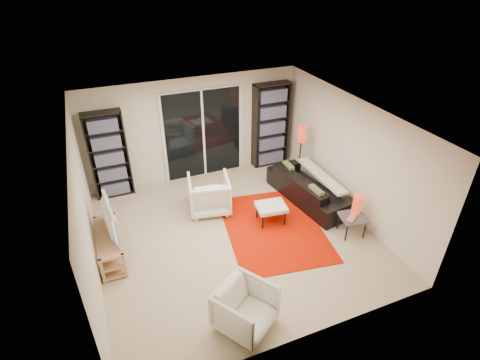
# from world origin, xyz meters

# --- Properties ---
(floor) EXTENTS (5.00, 5.00, 0.00)m
(floor) POSITION_xyz_m (0.00, 0.00, 0.00)
(floor) COLOR #BFB092
(floor) RESTS_ON ground
(wall_back) EXTENTS (5.00, 0.02, 2.40)m
(wall_back) POSITION_xyz_m (0.00, 2.50, 1.20)
(wall_back) COLOR beige
(wall_back) RESTS_ON ground
(wall_front) EXTENTS (5.00, 0.02, 2.40)m
(wall_front) POSITION_xyz_m (0.00, -2.50, 1.20)
(wall_front) COLOR beige
(wall_front) RESTS_ON ground
(wall_left) EXTENTS (0.02, 5.00, 2.40)m
(wall_left) POSITION_xyz_m (-2.50, 0.00, 1.20)
(wall_left) COLOR beige
(wall_left) RESTS_ON ground
(wall_right) EXTENTS (0.02, 5.00, 2.40)m
(wall_right) POSITION_xyz_m (2.50, 0.00, 1.20)
(wall_right) COLOR beige
(wall_right) RESTS_ON ground
(ceiling) EXTENTS (5.00, 5.00, 0.02)m
(ceiling) POSITION_xyz_m (0.00, 0.00, 2.40)
(ceiling) COLOR white
(ceiling) RESTS_ON wall_back
(sliding_door) EXTENTS (1.92, 0.08, 2.16)m
(sliding_door) POSITION_xyz_m (0.20, 2.46, 1.05)
(sliding_door) COLOR white
(sliding_door) RESTS_ON ground
(bookshelf_left) EXTENTS (0.80, 0.30, 1.95)m
(bookshelf_left) POSITION_xyz_m (-1.95, 2.33, 0.98)
(bookshelf_left) COLOR black
(bookshelf_left) RESTS_ON ground
(bookshelf_right) EXTENTS (0.90, 0.30, 2.10)m
(bookshelf_right) POSITION_xyz_m (1.90, 2.33, 1.05)
(bookshelf_right) COLOR black
(bookshelf_right) RESTS_ON ground
(tv_stand) EXTENTS (0.41, 1.29, 0.50)m
(tv_stand) POSITION_xyz_m (-2.26, 0.25, 0.26)
(tv_stand) COLOR tan
(tv_stand) RESTS_ON floor
(tv) EXTENTS (0.24, 1.06, 0.60)m
(tv) POSITION_xyz_m (-2.24, 0.25, 0.80)
(tv) COLOR black
(tv) RESTS_ON tv_stand
(rug) EXTENTS (2.19, 2.73, 0.01)m
(rug) POSITION_xyz_m (0.79, -0.13, 0.01)
(rug) COLOR #C01500
(rug) RESTS_ON floor
(sofa) EXTENTS (1.11, 2.20, 0.62)m
(sofa) POSITION_xyz_m (1.95, 0.48, 0.31)
(sofa) COLOR black
(sofa) RESTS_ON floor
(armchair_back) EXTENTS (0.99, 1.00, 0.78)m
(armchair_back) POSITION_xyz_m (-0.18, 0.95, 0.39)
(armchair_back) COLOR silver
(armchair_back) RESTS_ON floor
(armchair_front) EXTENTS (1.04, 1.05, 0.70)m
(armchair_front) POSITION_xyz_m (-0.61, -2.00, 0.35)
(armchair_front) COLOR silver
(armchair_front) RESTS_ON floor
(ottoman) EXTENTS (0.63, 0.54, 0.40)m
(ottoman) POSITION_xyz_m (0.83, 0.08, 0.35)
(ottoman) COLOR silver
(ottoman) RESTS_ON floor
(side_table) EXTENTS (0.54, 0.54, 0.40)m
(side_table) POSITION_xyz_m (2.10, -0.84, 0.35)
(side_table) COLOR #444449
(side_table) RESTS_ON floor
(laptop) EXTENTS (0.38, 0.35, 0.03)m
(laptop) POSITION_xyz_m (2.07, -0.91, 0.41)
(laptop) COLOR silver
(laptop) RESTS_ON side_table
(table_lamp) EXTENTS (0.17, 0.17, 0.39)m
(table_lamp) POSITION_xyz_m (2.23, -0.75, 0.59)
(table_lamp) COLOR red
(table_lamp) RESTS_ON side_table
(floor_lamp) EXTENTS (0.21, 0.21, 1.42)m
(floor_lamp) POSITION_xyz_m (2.15, 1.29, 1.09)
(floor_lamp) COLOR black
(floor_lamp) RESTS_ON floor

